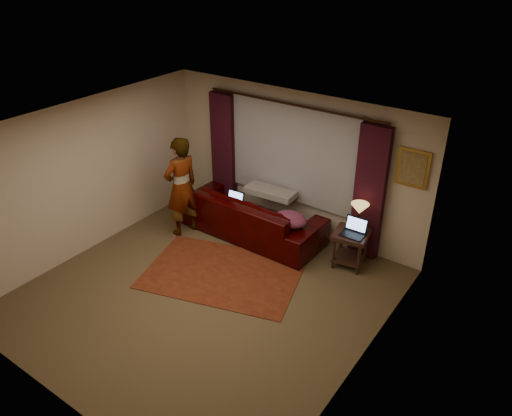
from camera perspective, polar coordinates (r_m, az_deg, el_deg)
The scene contains 20 objects.
floor at distance 7.79m, azimuth -5.79°, elevation -9.78°, with size 5.00×5.00×0.01m, color brown.
ceiling at distance 6.51m, azimuth -6.91°, elevation 8.49°, with size 5.00×5.00×0.02m, color silver.
wall_back at distance 8.87m, azimuth 4.34°, elevation 5.18°, with size 5.00×0.02×2.60m, color beige.
wall_front at distance 5.79m, azimuth -23.00°, elevation -11.54°, with size 5.00×0.02×2.60m, color beige.
wall_left at distance 8.76m, azimuth -18.78°, elevation 3.36°, with size 0.02×5.00×2.60m, color beige.
wall_right at distance 5.95m, azimuth 12.42°, elevation -8.43°, with size 0.02×5.00×2.60m, color beige.
sheer_curtain at distance 8.74m, azimuth 4.19°, elevation 6.25°, with size 2.50×0.05×1.80m, color #96979D.
drape_left at distance 9.62m, azimuth -3.71°, elevation 6.37°, with size 0.50×0.14×2.30m, color black.
drape_right at distance 8.24m, azimuth 12.85°, elevation 1.64°, with size 0.50×0.14×2.30m, color black.
curtain_rod at distance 8.41m, azimuth 4.22°, elevation 11.70°, with size 0.04×0.04×3.40m, color black.
picture_frame at distance 7.89m, azimuth 17.50°, elevation 4.37°, with size 0.50×0.04×0.60m, color #B18834.
sofa at distance 8.93m, azimuth -0.45°, elevation -0.02°, with size 2.66×1.15×1.07m, color black.
throw_blanket at distance 8.81m, azimuth 1.66°, elevation 3.49°, with size 0.93×0.37×0.11m, color gray.
clothing_pile at distance 8.35m, azimuth 3.96°, elevation -1.33°, with size 0.57×0.44×0.24m, color #652842.
laptop_sofa at distance 8.96m, azimuth -2.73°, elevation 0.93°, with size 0.33×0.36×0.24m, color black, non-canonical shape.
area_rug at distance 8.18m, azimuth -3.86°, elevation -7.47°, with size 2.45×1.63×0.01m, color #602613.
end_table at distance 8.35m, azimuth 10.67°, elevation -4.60°, with size 0.54×0.54×0.62m, color black.
tiffany_lamp at distance 8.19m, azimuth 11.67°, elevation -0.97°, with size 0.29×0.29×0.47m, color olive, non-canonical shape.
laptop_table at distance 8.05m, azimuth 11.05°, elevation -2.26°, with size 0.37×0.40×0.27m, color black, non-canonical shape.
person at distance 8.92m, azimuth -8.53°, elevation 2.41°, with size 0.54×0.54×1.85m, color gray.
Camera 1 is at (4.14, -4.51, 4.82)m, focal length 35.00 mm.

